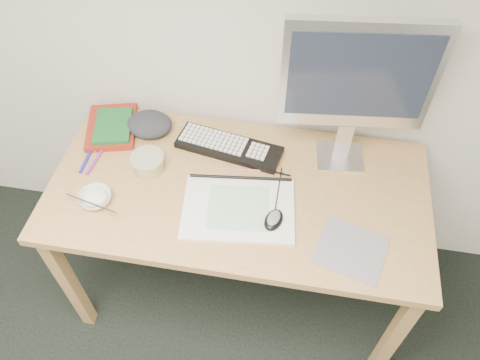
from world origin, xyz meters
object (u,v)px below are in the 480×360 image
(monitor, at_px, (358,81))
(rice_bowl, at_px, (95,198))
(sketchpad, at_px, (239,208))
(keyboard, at_px, (229,147))
(desk, at_px, (238,201))

(monitor, relative_size, rice_bowl, 5.05)
(sketchpad, height_order, keyboard, keyboard)
(desk, bearing_deg, sketchpad, -78.92)
(keyboard, bearing_deg, monitor, 15.04)
(desk, relative_size, sketchpad, 3.54)
(sketchpad, distance_m, keyboard, 0.30)
(keyboard, height_order, monitor, monitor)
(monitor, bearing_deg, rice_bowl, -162.94)
(desk, height_order, keyboard, keyboard)
(sketchpad, height_order, monitor, monitor)
(desk, distance_m, monitor, 0.62)
(sketchpad, xyz_separation_m, rice_bowl, (-0.51, -0.05, 0.01))
(monitor, bearing_deg, keyboard, 178.30)
(sketchpad, relative_size, keyboard, 0.95)
(sketchpad, xyz_separation_m, monitor, (0.34, 0.32, 0.37))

